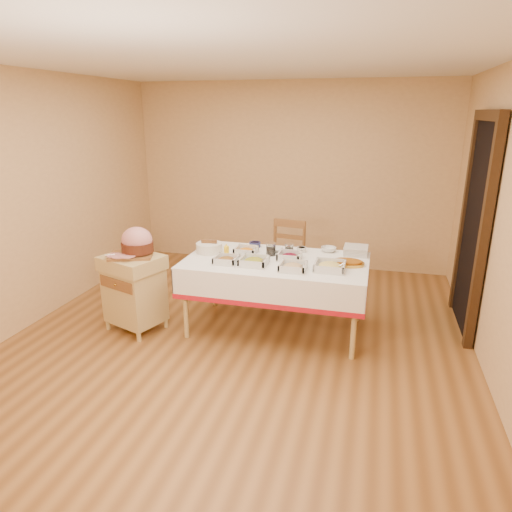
# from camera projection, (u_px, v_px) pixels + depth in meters

# --- Properties ---
(room_shell) EXTENTS (5.00, 5.00, 5.00)m
(room_shell) POSITION_uv_depth(u_px,v_px,m) (238.00, 212.00, 4.21)
(room_shell) COLOR #925E2D
(room_shell) RESTS_ON ground
(doorway) EXTENTS (0.09, 1.10, 2.20)m
(doorway) POSITION_uv_depth(u_px,v_px,m) (475.00, 224.00, 4.55)
(doorway) COLOR black
(doorway) RESTS_ON ground
(dining_table) EXTENTS (1.82, 1.02, 0.76)m
(dining_table) POSITION_uv_depth(u_px,v_px,m) (276.00, 275.00, 4.63)
(dining_table) COLOR tan
(dining_table) RESTS_ON ground
(butcher_cart) EXTENTS (0.69, 0.63, 0.80)m
(butcher_cart) POSITION_uv_depth(u_px,v_px,m) (134.00, 288.00, 4.68)
(butcher_cart) COLOR tan
(butcher_cart) RESTS_ON ground
(dining_chair) EXTENTS (0.48, 0.47, 0.96)m
(dining_chair) POSITION_uv_depth(u_px,v_px,m) (285.00, 260.00, 5.43)
(dining_chair) COLOR brown
(dining_chair) RESTS_ON ground
(ham_on_board) EXTENTS (0.45, 0.43, 0.29)m
(ham_on_board) POSITION_uv_depth(u_px,v_px,m) (136.00, 244.00, 4.56)
(ham_on_board) COLOR brown
(ham_on_board) RESTS_ON butcher_cart
(serving_dish_a) EXTENTS (0.23, 0.22, 0.10)m
(serving_dish_a) POSITION_uv_depth(u_px,v_px,m) (226.00, 260.00, 4.48)
(serving_dish_a) COLOR silver
(serving_dish_a) RESTS_ON dining_table
(serving_dish_b) EXTENTS (0.26, 0.26, 0.11)m
(serving_dish_b) POSITION_uv_depth(u_px,v_px,m) (254.00, 261.00, 4.43)
(serving_dish_b) COLOR silver
(serving_dish_b) RESTS_ON dining_table
(serving_dish_c) EXTENTS (0.25, 0.25, 0.10)m
(serving_dish_c) POSITION_uv_depth(u_px,v_px,m) (293.00, 267.00, 4.28)
(serving_dish_c) COLOR silver
(serving_dish_c) RESTS_ON dining_table
(serving_dish_d) EXTENTS (0.28, 0.28, 0.11)m
(serving_dish_d) POSITION_uv_depth(u_px,v_px,m) (330.00, 266.00, 4.28)
(serving_dish_d) COLOR silver
(serving_dish_d) RESTS_ON dining_table
(serving_dish_e) EXTENTS (0.23, 0.22, 0.11)m
(serving_dish_e) POSITION_uv_depth(u_px,v_px,m) (246.00, 251.00, 4.76)
(serving_dish_e) COLOR silver
(serving_dish_e) RESTS_ON dining_table
(serving_dish_f) EXTENTS (0.24, 0.23, 0.11)m
(serving_dish_f) POSITION_uv_depth(u_px,v_px,m) (290.00, 256.00, 4.58)
(serving_dish_f) COLOR silver
(serving_dish_f) RESTS_ON dining_table
(small_bowl_left) EXTENTS (0.12, 0.12, 0.05)m
(small_bowl_left) POSITION_uv_depth(u_px,v_px,m) (215.00, 245.00, 4.98)
(small_bowl_left) COLOR silver
(small_bowl_left) RESTS_ON dining_table
(small_bowl_mid) EXTENTS (0.13, 0.13, 0.05)m
(small_bowl_mid) POSITION_uv_depth(u_px,v_px,m) (255.00, 244.00, 5.01)
(small_bowl_mid) COLOR navy
(small_bowl_mid) RESTS_ON dining_table
(small_bowl_right) EXTENTS (0.10, 0.10, 0.05)m
(small_bowl_right) POSITION_uv_depth(u_px,v_px,m) (302.00, 249.00, 4.84)
(small_bowl_right) COLOR silver
(small_bowl_right) RESTS_ON dining_table
(bowl_white_imported) EXTENTS (0.17, 0.17, 0.04)m
(bowl_white_imported) POSITION_uv_depth(u_px,v_px,m) (276.00, 250.00, 4.85)
(bowl_white_imported) COLOR silver
(bowl_white_imported) RESTS_ON dining_table
(bowl_small_imported) EXTENTS (0.17, 0.17, 0.05)m
(bowl_small_imported) POSITION_uv_depth(u_px,v_px,m) (329.00, 249.00, 4.84)
(bowl_small_imported) COLOR silver
(bowl_small_imported) RESTS_ON dining_table
(preserve_jar_left) EXTENTS (0.10, 0.10, 0.13)m
(preserve_jar_left) POSITION_uv_depth(u_px,v_px,m) (271.00, 250.00, 4.71)
(preserve_jar_left) COLOR silver
(preserve_jar_left) RESTS_ON dining_table
(preserve_jar_right) EXTENTS (0.09, 0.09, 0.12)m
(preserve_jar_right) POSITION_uv_depth(u_px,v_px,m) (289.00, 250.00, 4.73)
(preserve_jar_right) COLOR silver
(preserve_jar_right) RESTS_ON dining_table
(mustard_bottle) EXTENTS (0.05, 0.05, 0.16)m
(mustard_bottle) POSITION_uv_depth(u_px,v_px,m) (226.00, 252.00, 4.60)
(mustard_bottle) COLOR yellow
(mustard_bottle) RESTS_ON dining_table
(bread_basket) EXTENTS (0.28, 0.28, 0.12)m
(bread_basket) POSITION_uv_depth(u_px,v_px,m) (209.00, 247.00, 4.81)
(bread_basket) COLOR silver
(bread_basket) RESTS_ON dining_table
(plate_stack) EXTENTS (0.24, 0.24, 0.09)m
(plate_stack) POSITION_uv_depth(u_px,v_px,m) (356.00, 250.00, 4.74)
(plate_stack) COLOR silver
(plate_stack) RESTS_ON dining_table
(brass_platter) EXTENTS (0.32, 0.23, 0.04)m
(brass_platter) POSITION_uv_depth(u_px,v_px,m) (348.00, 263.00, 4.43)
(brass_platter) COLOR gold
(brass_platter) RESTS_ON dining_table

